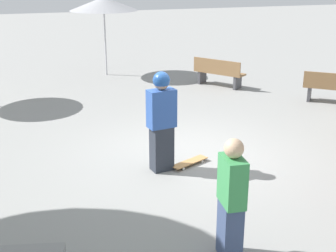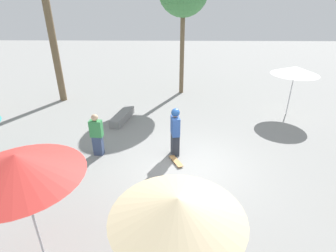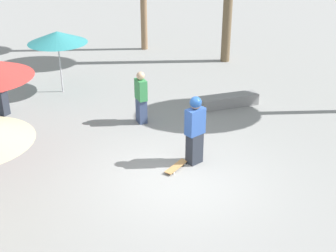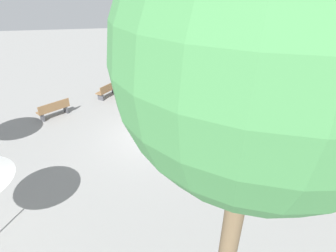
% 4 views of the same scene
% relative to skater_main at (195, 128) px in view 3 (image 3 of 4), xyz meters
% --- Properties ---
extents(ground_plane, '(60.00, 60.00, 0.00)m').
position_rel_skater_main_xyz_m(ground_plane, '(0.77, 0.47, -0.99)').
color(ground_plane, gray).
extents(skater_main, '(0.52, 0.35, 1.83)m').
position_rel_skater_main_xyz_m(skater_main, '(0.00, 0.00, 0.00)').
color(skater_main, '#282D38').
rests_on(skater_main, ground_plane).
extents(skateboard, '(0.81, 0.52, 0.07)m').
position_rel_skater_main_xyz_m(skateboard, '(0.55, 0.03, -0.93)').
color(skateboard, '#B7844C').
rests_on(skateboard, ground_plane).
extents(concrete_ledge, '(2.02, 0.89, 0.37)m').
position_rel_skater_main_xyz_m(concrete_ledge, '(-2.98, -2.48, -0.80)').
color(concrete_ledge, gray).
rests_on(concrete_ledge, ground_plane).
extents(shade_umbrella_teal, '(2.00, 2.00, 2.15)m').
position_rel_skater_main_xyz_m(shade_umbrella_teal, '(1.29, -6.44, 0.97)').
color(shade_umbrella_teal, '#B7B7BC').
rests_on(shade_umbrella_teal, ground_plane).
extents(bystander_watching, '(0.28, 0.46, 1.61)m').
position_rel_skater_main_xyz_m(bystander_watching, '(0.05, -2.82, -0.18)').
color(bystander_watching, '#38476B').
rests_on(bystander_watching, ground_plane).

